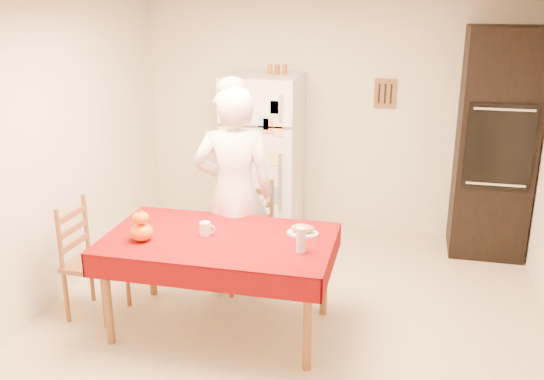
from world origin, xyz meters
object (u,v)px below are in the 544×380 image
(coffee_mug, at_px, (205,229))
(seated_woman, at_px, (234,194))
(chair_far, at_px, (252,232))
(chair_left, at_px, (87,255))
(refrigerator, at_px, (263,157))
(pumpkin_lower, at_px, (142,232))
(wine_glass, at_px, (301,240))
(dining_table, at_px, (219,246))
(oven_cabinet, at_px, (495,144))
(bread_plate, at_px, (303,233))

(coffee_mug, bearing_deg, seated_woman, 83.69)
(chair_far, distance_m, chair_left, 1.38)
(refrigerator, bearing_deg, pumpkin_lower, -100.21)
(wine_glass, bearing_deg, coffee_mug, 169.97)
(dining_table, height_order, chair_left, chair_left)
(chair_left, bearing_deg, seated_woman, -57.03)
(oven_cabinet, xyz_separation_m, bread_plate, (-1.54, -1.82, -0.33))
(chair_left, xyz_separation_m, coffee_mug, (0.98, 0.04, 0.30))
(bread_plate, bearing_deg, seated_woman, 149.17)
(coffee_mug, height_order, pumpkin_lower, pumpkin_lower)
(dining_table, xyz_separation_m, pumpkin_lower, (-0.54, -0.18, 0.13))
(chair_far, xyz_separation_m, pumpkin_lower, (-0.58, -0.94, 0.32))
(oven_cabinet, height_order, bread_plate, oven_cabinet)
(refrigerator, height_order, chair_left, refrigerator)
(oven_cabinet, height_order, pumpkin_lower, oven_cabinet)
(oven_cabinet, relative_size, dining_table, 1.29)
(chair_far, xyz_separation_m, bread_plate, (0.55, -0.57, 0.26))
(wine_glass, bearing_deg, refrigerator, 110.73)
(coffee_mug, bearing_deg, chair_left, -177.73)
(seated_woman, bearing_deg, refrigerator, -100.58)
(coffee_mug, bearing_deg, oven_cabinet, 41.56)
(bread_plate, bearing_deg, dining_table, -161.58)
(coffee_mug, bearing_deg, pumpkin_lower, -154.25)
(bread_plate, bearing_deg, chair_left, -172.86)
(chair_far, distance_m, coffee_mug, 0.81)
(dining_table, bearing_deg, coffee_mug, 168.13)
(refrigerator, xyz_separation_m, chair_far, (0.19, -1.21, -0.34))
(chair_far, distance_m, pumpkin_lower, 1.15)
(chair_far, bearing_deg, dining_table, -108.67)
(dining_table, relative_size, bread_plate, 7.08)
(oven_cabinet, distance_m, pumpkin_lower, 3.46)
(chair_left, bearing_deg, pumpkin_lower, -103.06)
(dining_table, relative_size, seated_woman, 0.94)
(coffee_mug, bearing_deg, bread_plate, 13.69)
(dining_table, distance_m, coffee_mug, 0.17)
(oven_cabinet, xyz_separation_m, chair_left, (-3.23, -2.03, -0.59))
(chair_left, xyz_separation_m, wine_glass, (1.74, -0.09, 0.34))
(pumpkin_lower, distance_m, bread_plate, 1.19)
(oven_cabinet, distance_m, dining_table, 2.96)
(refrigerator, bearing_deg, oven_cabinet, 1.18)
(oven_cabinet, bearing_deg, pumpkin_lower, -140.55)
(wine_glass, bearing_deg, chair_left, 176.89)
(coffee_mug, height_order, wine_glass, wine_glass)
(pumpkin_lower, bearing_deg, dining_table, 18.34)
(oven_cabinet, relative_size, chair_far, 2.32)
(wine_glass, height_order, bread_plate, wine_glass)
(chair_left, bearing_deg, dining_table, -86.11)
(coffee_mug, bearing_deg, wine_glass, -10.03)
(refrigerator, relative_size, chair_far, 1.79)
(pumpkin_lower, bearing_deg, oven_cabinet, 39.45)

